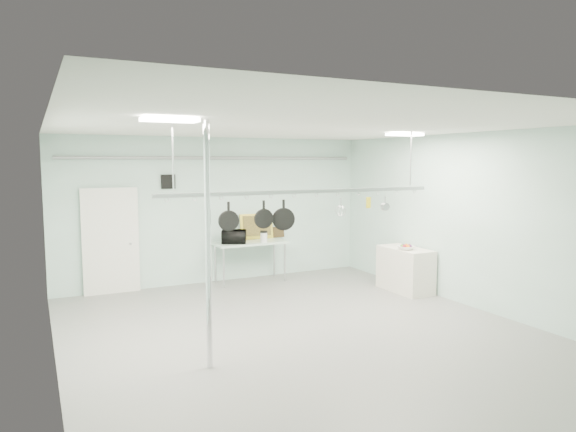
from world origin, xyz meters
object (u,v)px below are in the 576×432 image
fruit_bowl (406,248)px  skillet_mid (264,214)px  skillet_right (284,215)px  microwave (234,237)px  skillet_left (229,216)px  coffee_canister (264,237)px  chrome_pole (208,246)px  side_cabinet (405,270)px  pot_rack (306,190)px  prep_table (250,245)px

fruit_bowl → skillet_mid: (-3.55, -0.95, 0.94)m
fruit_bowl → skillet_right: size_ratio=0.69×
microwave → skillet_left: 3.59m
coffee_canister → fruit_bowl: size_ratio=0.64×
chrome_pole → fruit_bowl: 5.12m
fruit_bowl → skillet_left: (-4.12, -0.95, 0.94)m
chrome_pole → skillet_right: 1.78m
side_cabinet → fruit_bowl: size_ratio=3.65×
side_cabinet → skillet_right: size_ratio=2.51×
chrome_pole → side_cabinet: (4.85, 2.00, -1.15)m
skillet_mid → coffee_canister: bearing=73.3°
pot_rack → coffee_canister: pot_rack is taller
prep_table → microwave: bearing=-171.8°
skillet_mid → pot_rack: bearing=7.2°
prep_table → fruit_bowl: 3.39m
coffee_canister → fruit_bowl: (2.18, -2.16, -0.07)m
prep_table → skillet_right: 3.54m
fruit_bowl → skillet_left: bearing=-167.1°
pot_rack → coffee_canister: bearing=78.2°
prep_table → skillet_right: (-0.79, -3.30, 1.01)m
skillet_left → skillet_mid: size_ratio=1.02×
microwave → skillet_right: size_ratio=1.09×
microwave → skillet_mid: 3.42m
side_cabinet → microwave: (-2.95, 2.14, 0.60)m
skillet_left → skillet_mid: (0.57, 0.00, 0.00)m
coffee_canister → skillet_right: 3.38m
prep_table → microwave: microwave is taller
side_cabinet → fruit_bowl: fruit_bowl is taller
prep_table → coffee_canister: bearing=-38.4°
prep_table → skillet_left: (-1.69, -3.30, 1.05)m
prep_table → coffee_canister: coffee_canister is taller
skillet_mid → microwave: bearing=84.6°
prep_table → microwave: 0.46m
microwave → fruit_bowl: bearing=165.2°
skillet_right → side_cabinet: bearing=38.5°
pot_rack → chrome_pole: bearing=-154.7°
prep_table → side_cabinet: 3.39m
prep_table → skillet_mid: 3.64m
coffee_canister → skillet_mid: (-1.37, -3.10, 0.87)m
prep_table → coffee_canister: (0.25, -0.20, 0.18)m
chrome_pole → prep_table: chrome_pole is taller
microwave → skillet_right: bearing=107.5°
side_cabinet → coffee_canister: bearing=139.0°
skillet_right → fruit_bowl: bearing=36.6°
chrome_pole → pot_rack: 2.19m
skillet_mid → skillet_right: 0.34m
fruit_bowl → coffee_canister: bearing=135.3°
coffee_canister → skillet_left: size_ratio=0.51×
pot_rack → fruit_bowl: pot_rack is taller
skillet_left → skillet_mid: bearing=10.1°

